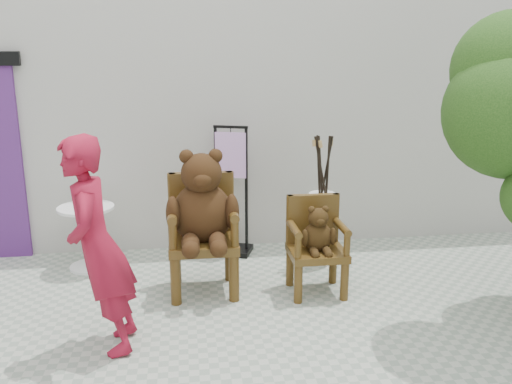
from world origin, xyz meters
TOP-DOWN VIEW (x-y plane):
  - ground_plane at (0.00, 0.00)m, footprint 60.00×60.00m
  - back_wall at (0.00, 3.10)m, footprint 9.00×1.00m
  - chair_big at (-0.44, 1.32)m, footprint 0.69×0.76m
  - chair_small at (0.66, 1.18)m, footprint 0.54×0.50m
  - person at (-1.27, 0.34)m, footprint 0.43×0.64m
  - cafe_table at (-1.66, 2.08)m, footprint 0.60×0.60m
  - display_stand at (-0.06, 2.35)m, footprint 0.54×0.48m
  - stool_bucket at (0.90, 1.88)m, footprint 0.32×0.32m

SIDE VIEW (x-z plane):
  - ground_plane at x=0.00m, z-range 0.00..0.00m
  - cafe_table at x=-1.66m, z-range 0.09..0.79m
  - chair_small at x=0.66m, z-range 0.08..1.03m
  - display_stand at x=-0.06m, z-range -0.17..1.34m
  - stool_bucket at x=0.90m, z-range -0.08..1.37m
  - chair_big at x=-0.44m, z-range 0.09..1.53m
  - person at x=-1.27m, z-range 0.00..1.73m
  - back_wall at x=0.00m, z-range 0.00..3.00m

